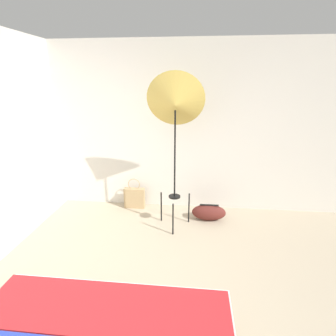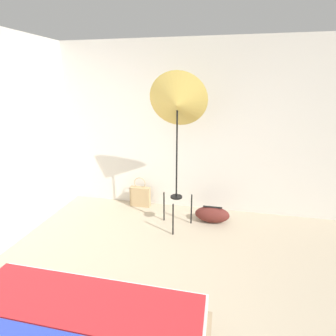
% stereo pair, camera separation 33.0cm
% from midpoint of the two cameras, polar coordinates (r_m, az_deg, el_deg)
% --- Properties ---
extents(ground_plane, '(14.00, 14.00, 0.00)m').
position_cam_midpoint_polar(ground_plane, '(2.60, -7.88, -32.24)').
color(ground_plane, tan).
extents(wall_back, '(8.00, 0.05, 2.60)m').
position_cam_midpoint_polar(wall_back, '(4.14, 3.01, 8.50)').
color(wall_back, silver).
rests_on(wall_back, ground_plane).
extents(photo_umbrella, '(0.76, 0.47, 2.13)m').
position_cam_midpoint_polar(photo_umbrella, '(3.38, 4.91, 13.68)').
color(photo_umbrella, black).
rests_on(photo_umbrella, ground_plane).
extents(tote_bag, '(0.33, 0.10, 0.51)m').
position_cam_midpoint_polar(tote_bag, '(4.41, -3.93, -6.18)').
color(tote_bag, tan).
rests_on(tote_bag, ground_plane).
extents(duffel_bag, '(0.51, 0.24, 0.25)m').
position_cam_midpoint_polar(duffel_bag, '(4.03, 11.94, -9.93)').
color(duffel_bag, '#5B231E').
rests_on(duffel_bag, ground_plane).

